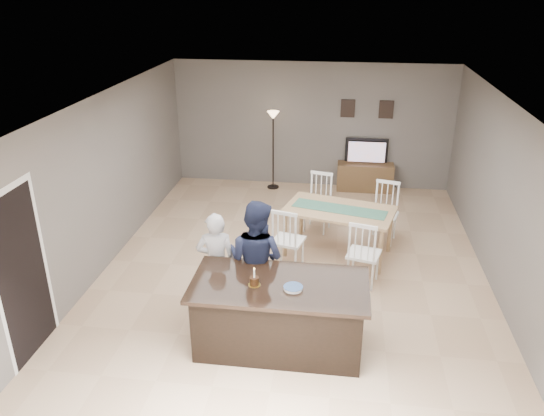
# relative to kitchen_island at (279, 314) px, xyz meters

# --- Properties ---
(floor) EXTENTS (8.00, 8.00, 0.00)m
(floor) POSITION_rel_kitchen_island_xyz_m (0.00, 1.80, -0.45)
(floor) COLOR tan
(floor) RESTS_ON ground
(room_shell) EXTENTS (8.00, 8.00, 8.00)m
(room_shell) POSITION_rel_kitchen_island_xyz_m (0.00, 1.80, 1.22)
(room_shell) COLOR slate
(room_shell) RESTS_ON floor
(kitchen_island) EXTENTS (2.15, 1.10, 0.90)m
(kitchen_island) POSITION_rel_kitchen_island_xyz_m (0.00, 0.00, 0.00)
(kitchen_island) COLOR black
(kitchen_island) RESTS_ON floor
(tv_console) EXTENTS (1.20, 0.40, 0.60)m
(tv_console) POSITION_rel_kitchen_island_xyz_m (1.20, 5.57, -0.15)
(tv_console) COLOR brown
(tv_console) RESTS_ON floor
(television) EXTENTS (0.91, 0.12, 0.53)m
(television) POSITION_rel_kitchen_island_xyz_m (1.20, 5.64, 0.41)
(television) COLOR black
(television) RESTS_ON tv_console
(tv_screen_glow) EXTENTS (0.78, 0.00, 0.78)m
(tv_screen_glow) POSITION_rel_kitchen_island_xyz_m (1.20, 5.56, 0.42)
(tv_screen_glow) COLOR orange
(tv_screen_glow) RESTS_ON tv_console
(picture_frames) EXTENTS (1.10, 0.02, 0.38)m
(picture_frames) POSITION_rel_kitchen_island_xyz_m (1.15, 5.78, 1.30)
(picture_frames) COLOR black
(picture_frames) RESTS_ON room_shell
(doorway) EXTENTS (0.00, 2.10, 2.65)m
(doorway) POSITION_rel_kitchen_island_xyz_m (-2.99, -0.50, 0.80)
(doorway) COLOR black
(doorway) RESTS_ON floor
(woman) EXTENTS (0.59, 0.44, 1.46)m
(woman) POSITION_rel_kitchen_island_xyz_m (-0.95, 0.68, 0.28)
(woman) COLOR #B4B3B8
(woman) RESTS_ON floor
(man) EXTENTS (0.99, 0.89, 1.68)m
(man) POSITION_rel_kitchen_island_xyz_m (-0.40, 0.65, 0.39)
(man) COLOR #1C223E
(man) RESTS_ON floor
(birthday_cake) EXTENTS (0.15, 0.15, 0.23)m
(birthday_cake) POSITION_rel_kitchen_island_xyz_m (-0.30, -0.08, 0.50)
(birthday_cake) COLOR gold
(birthday_cake) RESTS_ON kitchen_island
(plate_stack) EXTENTS (0.23, 0.23, 0.04)m
(plate_stack) POSITION_rel_kitchen_island_xyz_m (0.17, -0.11, 0.46)
(plate_stack) COLOR white
(plate_stack) RESTS_ON kitchen_island
(dining_table) EXTENTS (2.09, 2.32, 1.07)m
(dining_table) POSITION_rel_kitchen_island_xyz_m (0.67, 2.53, 0.22)
(dining_table) COLOR #A17E57
(dining_table) RESTS_ON floor
(floor_lamp) EXTENTS (0.26, 0.26, 1.71)m
(floor_lamp) POSITION_rel_kitchen_island_xyz_m (-0.80, 5.45, 0.87)
(floor_lamp) COLOR black
(floor_lamp) RESTS_ON floor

